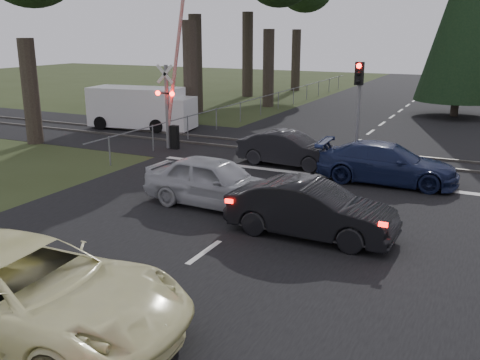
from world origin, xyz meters
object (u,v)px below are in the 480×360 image
Objects in this scene: dark_car_far at (289,149)px; white_van at (144,108)px; traffic_signal_center at (358,95)px; silver_car at (215,182)px; cream_coupe at (24,292)px; blue_sedan at (387,163)px; dark_hatchback at (311,210)px; crossing_signal at (171,104)px.

white_van reaches higher than dark_car_far.
traffic_signal_center is at bearing -52.23° from dark_car_far.
white_van is (-10.07, 10.24, 0.38)m from silver_car.
blue_sedan is (3.74, 12.91, -0.14)m from cream_coupe.
cream_coupe is at bearing 157.33° from dark_hatchback.
blue_sedan is 1.18× the size of dark_car_far.
dark_hatchback is 6.17m from blue_sedan.
cream_coupe is 7.42m from dark_hatchback.
crossing_signal reaches higher than silver_car.
silver_car reaches higher than dark_hatchback.
cream_coupe reaches higher than dark_hatchback.
white_van is at bearing 51.12° from dark_hatchback.
blue_sedan is 15.26m from white_van.
crossing_signal is 1.57× the size of dark_hatchback.
traffic_signal_center is at bearing 6.15° from crossing_signal.
dark_hatchback is 0.74× the size of white_van.
cream_coupe is (-2.00, -15.28, -1.96)m from traffic_signal_center.
cream_coupe reaches higher than dark_car_far.
blue_sedan is at bearing -28.81° from white_van.
dark_hatchback is 7.71m from dark_car_far.
cream_coupe is 13.76m from dark_car_far.
traffic_signal_center reaches higher than white_van.
traffic_signal_center reaches higher than blue_sedan.
traffic_signal_center is 3.60m from blue_sedan.
crossing_signal is at bearing 88.38° from dark_car_far.
white_van is at bearing 167.06° from traffic_signal_center.
blue_sedan is (10.01, -1.47, -1.34)m from crossing_signal.
traffic_signal_center is 0.90× the size of silver_car.
crossing_signal is 12.05m from dark_hatchback.
white_van is (-10.58, 18.17, 0.30)m from cream_coupe.
silver_car is at bearing -0.34° from cream_coupe.
crossing_signal reaches higher than dark_hatchback.
white_van reaches higher than blue_sedan.
blue_sedan is (4.25, 4.99, -0.06)m from silver_car.
dark_car_far is at bearing 26.33° from dark_hatchback.
silver_car is 14.37m from white_van.
traffic_signal_center is at bearing -11.48° from cream_coupe.
cream_coupe is at bearing -97.47° from traffic_signal_center.
cream_coupe reaches higher than silver_car.
dark_hatchback is 0.90× the size of blue_sedan.
blue_sedan is at bearing -53.71° from traffic_signal_center.
traffic_signal_center reaches higher than dark_hatchback.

